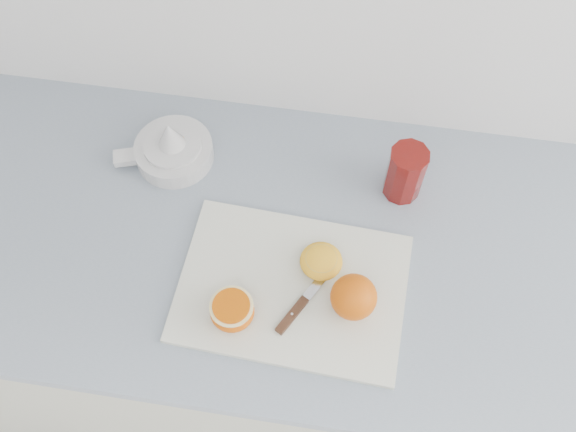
{
  "coord_description": "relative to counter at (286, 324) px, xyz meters",
  "views": [
    {
      "loc": [
        0.06,
        1.16,
        1.93
      ],
      "look_at": [
        -0.03,
        1.71,
        0.96
      ],
      "focal_mm": 40.0,
      "sensor_mm": 36.0,
      "label": 1
    }
  ],
  "objects": [
    {
      "name": "citrus_juicer",
      "position": [
        -0.24,
        0.15,
        0.47
      ],
      "size": [
        0.19,
        0.15,
        0.1
      ],
      "color": "white",
      "rests_on": "counter"
    },
    {
      "name": "cutting_board",
      "position": [
        0.03,
        -0.1,
        0.45
      ],
      "size": [
        0.4,
        0.3,
        0.01
      ],
      "primitive_type": "cube",
      "rotation": [
        0.0,
        0.0,
        -0.05
      ],
      "color": "silver",
      "rests_on": "counter"
    },
    {
      "name": "paring_knife",
      "position": [
        0.04,
        -0.14,
        0.46
      ],
      "size": [
        0.1,
        0.16,
        0.01
      ],
      "color": "#422317",
      "rests_on": "cutting_board"
    },
    {
      "name": "whole_orange",
      "position": [
        0.13,
        -0.12,
        0.49
      ],
      "size": [
        0.08,
        0.08,
        0.08
      ],
      "color": "#D75310",
      "rests_on": "cutting_board"
    },
    {
      "name": "squeezed_shell",
      "position": [
        0.07,
        -0.05,
        0.47
      ],
      "size": [
        0.08,
        0.08,
        0.03
      ],
      "color": "#F3A81D",
      "rests_on": "cutting_board"
    },
    {
      "name": "counter",
      "position": [
        0.0,
        0.0,
        0.0
      ],
      "size": [
        2.51,
        0.64,
        0.89
      ],
      "color": "beige",
      "rests_on": "ground"
    },
    {
      "name": "half_orange",
      "position": [
        -0.06,
        -0.16,
        0.48
      ],
      "size": [
        0.07,
        0.07,
        0.05
      ],
      "color": "#D75310",
      "rests_on": "cutting_board"
    },
    {
      "name": "red_tumbler",
      "position": [
        0.2,
        0.14,
        0.5
      ],
      "size": [
        0.07,
        0.07,
        0.12
      ],
      "color": "maroon",
      "rests_on": "counter"
    }
  ]
}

